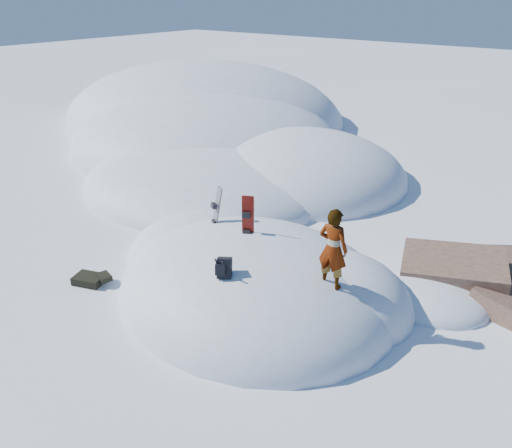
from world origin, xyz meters
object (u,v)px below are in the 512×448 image
Objects in this scene: snowboard_red at (248,226)px; snowboard_dark at (215,216)px; backpack at (224,268)px; person at (333,249)px.

snowboard_red is 1.28m from snowboard_dark.
snowboard_dark reaches higher than backpack.
snowboard_dark is 0.89× the size of person.
snowboard_red is at bearing 18.06° from snowboard_dark.
snowboard_red reaches higher than snowboard_dark.
snowboard_dark is at bearing 141.26° from snowboard_red.
backpack is at bearing 34.06° from person.
snowboard_dark is (-1.25, 0.25, -0.18)m from snowboard_red.
snowboard_red is 0.88× the size of person.
person is (3.70, -0.58, 0.51)m from snowboard_dark.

